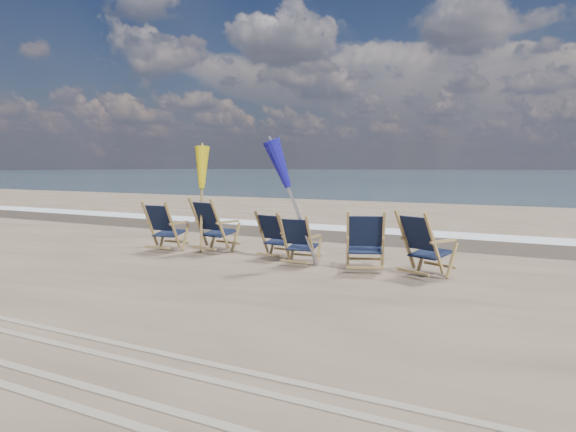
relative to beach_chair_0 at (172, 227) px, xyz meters
name	(u,v)px	position (x,y,z in m)	size (l,w,h in m)	color
surf_foam	(402,232)	(2.87, 5.78, -0.52)	(200.00, 1.40, 0.01)	silver
wet_sand_strip	(383,238)	(2.87, 4.28, -0.52)	(200.00, 2.60, 0.00)	#42362A
tire_tracks	(24,351)	(2.87, -5.32, -0.52)	(80.00, 1.30, 0.01)	gray
beach_chair_0	(172,227)	(0.00, 0.00, 0.00)	(0.67, 0.75, 1.05)	black
beach_chair_1	(220,226)	(0.94, 0.32, 0.04)	(0.72, 0.81, 1.12)	black
beach_chair_2	(283,236)	(2.37, 0.35, -0.07)	(0.58, 0.65, 0.91)	black
beach_chair_3	(310,241)	(3.14, -0.02, -0.07)	(0.58, 0.65, 0.91)	black
beach_chair_4	(383,242)	(4.42, 0.10, -0.01)	(0.66, 0.74, 1.03)	black
beach_chair_5	(434,247)	(5.32, -0.14, 0.01)	(0.68, 0.76, 1.06)	black
umbrella_yellow	(201,173)	(0.44, 0.39, 1.08)	(0.30, 0.30, 2.13)	#A28248
umbrella_blue	(296,164)	(2.92, -0.12, 1.25)	(0.30, 0.30, 2.31)	#A5A5AD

